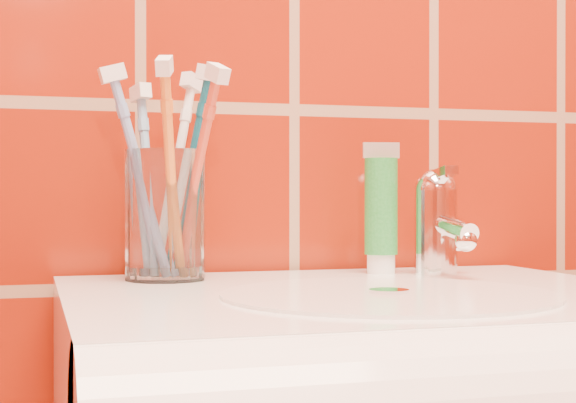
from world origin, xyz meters
name	(u,v)px	position (x,y,z in m)	size (l,w,h in m)	color
glass_tumbler	(166,215)	(-0.17, 1.11, 0.92)	(0.08, 0.08, 0.14)	white
toothpaste_tube	(381,212)	(0.08, 1.12, 0.92)	(0.04, 0.04, 0.15)	white
faucet	(437,218)	(0.14, 1.09, 0.91)	(0.05, 0.11, 0.12)	white
toothbrush_0	(141,176)	(-0.20, 1.10, 0.96)	(0.08, 0.03, 0.23)	#7695D2
toothbrush_1	(171,175)	(-0.17, 1.07, 0.96)	(0.05, 0.10, 0.23)	orange
toothbrush_2	(175,176)	(-0.15, 1.14, 0.96)	(0.07, 0.06, 0.23)	white
toothbrush_3	(196,177)	(-0.14, 1.08, 0.96)	(0.05, 0.10, 0.22)	#C14229
toothbrush_4	(148,183)	(-0.18, 1.12, 0.95)	(0.04, 0.06, 0.21)	#76A7D1
toothbrush_5	(190,174)	(-0.14, 1.11, 0.96)	(0.06, 0.05, 0.23)	#0C5068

